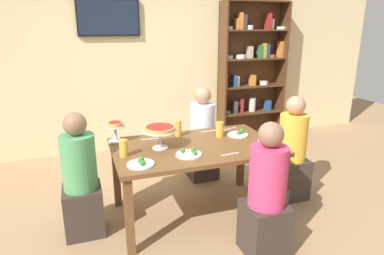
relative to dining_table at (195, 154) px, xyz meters
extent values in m
plane|color=#9E7A56|center=(0.00, 0.00, -0.65)|extent=(12.00, 12.00, 0.00)
cube|color=beige|center=(0.00, 2.20, 0.75)|extent=(8.00, 0.12, 2.80)
cube|color=brown|center=(0.00, 0.00, 0.07)|extent=(1.57, 0.98, 0.04)
cube|color=brown|center=(-0.73, -0.43, -0.30)|extent=(0.07, 0.07, 0.70)
cube|color=brown|center=(0.73, -0.43, -0.30)|extent=(0.07, 0.07, 0.70)
cube|color=brown|center=(-0.73, 0.43, -0.30)|extent=(0.07, 0.07, 0.70)
cube|color=brown|center=(0.73, 0.43, -0.30)|extent=(0.07, 0.07, 0.70)
cube|color=#4C2D19|center=(1.16, 1.98, 0.45)|extent=(0.03, 0.30, 2.20)
cube|color=#4C2D19|center=(2.23, 1.98, 0.45)|extent=(0.03, 0.30, 2.20)
cube|color=#4C2D19|center=(1.69, 2.12, 0.45)|extent=(1.10, 0.02, 2.20)
cube|color=#4C2D19|center=(1.69, 1.98, -0.64)|extent=(1.04, 0.28, 0.02)
cube|color=#4C2D19|center=(1.69, 1.98, -0.20)|extent=(1.04, 0.28, 0.02)
cube|color=#4C2D19|center=(1.69, 1.98, 0.24)|extent=(1.04, 0.28, 0.02)
cube|color=#4C2D19|center=(1.69, 1.98, 0.68)|extent=(1.04, 0.28, 0.02)
cube|color=#4C2D19|center=(1.69, 1.98, 1.12)|extent=(1.04, 0.28, 0.02)
cube|color=#4C2D19|center=(1.69, 1.98, 1.55)|extent=(1.04, 0.28, 0.02)
cylinder|color=#3D7084|center=(1.25, 1.98, -0.17)|extent=(0.12, 0.12, 0.05)
cube|color=#3D3838|center=(1.40, 1.98, -0.09)|extent=(0.06, 0.13, 0.19)
cube|color=maroon|center=(1.51, 1.98, -0.08)|extent=(0.04, 0.11, 0.23)
cylinder|color=beige|center=(1.72, 1.98, -0.08)|extent=(0.11, 0.11, 0.22)
cube|color=navy|center=(2.01, 1.98, -0.11)|extent=(0.07, 0.13, 0.16)
cube|color=#7A3370|center=(1.21, 1.98, 0.35)|extent=(0.04, 0.13, 0.19)
cube|color=navy|center=(1.36, 1.98, 0.34)|extent=(0.04, 0.13, 0.18)
cylinder|color=beige|center=(1.43, 1.98, 0.33)|extent=(0.08, 0.08, 0.16)
cube|color=orange|center=(1.70, 1.98, 0.34)|extent=(0.06, 0.13, 0.17)
cylinder|color=silver|center=(1.91, 1.98, 0.28)|extent=(0.14, 0.14, 0.06)
cylinder|color=beige|center=(1.26, 1.98, 0.72)|extent=(0.13, 0.13, 0.05)
cylinder|color=silver|center=(1.46, 1.98, 0.72)|extent=(0.16, 0.16, 0.06)
cube|color=#B2A88E|center=(1.62, 1.98, 0.78)|extent=(0.06, 0.13, 0.18)
cube|color=#2D6B38|center=(1.80, 1.98, 0.79)|extent=(0.05, 0.13, 0.20)
cube|color=#B7932D|center=(1.87, 1.98, 0.81)|extent=(0.06, 0.13, 0.23)
cube|color=navy|center=(1.93, 1.98, 0.80)|extent=(0.07, 0.10, 0.21)
cylinder|color=brown|center=(2.03, 1.98, 0.71)|extent=(0.12, 0.12, 0.04)
cube|color=orange|center=(2.18, 1.98, 0.82)|extent=(0.06, 0.12, 0.25)
cylinder|color=silver|center=(1.25, 1.98, 1.16)|extent=(0.11, 0.11, 0.05)
cube|color=orange|center=(1.37, 1.98, 1.21)|extent=(0.04, 0.13, 0.16)
cube|color=orange|center=(1.43, 1.98, 1.26)|extent=(0.06, 0.13, 0.25)
cube|color=#3D3838|center=(1.50, 1.98, 1.24)|extent=(0.06, 0.13, 0.22)
cylinder|color=silver|center=(1.60, 1.98, 1.16)|extent=(0.13, 0.13, 0.06)
cube|color=maroon|center=(1.93, 1.98, 1.25)|extent=(0.06, 0.13, 0.24)
cylinder|color=beige|center=(2.00, 1.98, 1.21)|extent=(0.07, 0.07, 0.16)
cylinder|color=silver|center=(2.18, 1.98, 1.15)|extent=(0.15, 0.15, 0.04)
cube|color=black|center=(-0.52, 2.11, 1.30)|extent=(0.85, 0.05, 0.49)
cube|color=#192333|center=(-0.52, 2.08, 1.30)|extent=(0.81, 0.01, 0.45)
cube|color=#382D28|center=(0.34, -0.77, -0.43)|extent=(0.34, 0.34, 0.45)
cylinder|color=#D63866|center=(0.34, -0.77, 0.05)|extent=(0.30, 0.30, 0.50)
sphere|color=#846047|center=(0.34, -0.77, 0.40)|extent=(0.20, 0.20, 0.20)
cube|color=#382D28|center=(-1.08, 0.03, -0.43)|extent=(0.34, 0.34, 0.45)
cylinder|color=#4C935B|center=(-1.08, 0.03, 0.05)|extent=(0.30, 0.30, 0.50)
sphere|color=#846047|center=(-1.08, 0.03, 0.40)|extent=(0.20, 0.20, 0.20)
cube|color=#382D28|center=(1.11, -0.01, -0.43)|extent=(0.34, 0.34, 0.45)
cylinder|color=gold|center=(1.11, -0.01, 0.05)|extent=(0.30, 0.30, 0.50)
sphere|color=#A87A5B|center=(1.11, -0.01, 0.40)|extent=(0.20, 0.20, 0.20)
cube|color=#382D28|center=(0.37, 0.78, -0.43)|extent=(0.34, 0.34, 0.45)
cylinder|color=silver|center=(0.37, 0.78, 0.05)|extent=(0.30, 0.30, 0.50)
sphere|color=#A87A5B|center=(0.37, 0.78, 0.40)|extent=(0.20, 0.20, 0.20)
cylinder|color=silver|center=(-0.34, 0.03, 0.09)|extent=(0.15, 0.15, 0.01)
cylinder|color=silver|center=(-0.34, 0.03, 0.18)|extent=(0.03, 0.03, 0.16)
cylinder|color=silver|center=(-0.34, 0.03, 0.26)|extent=(0.32, 0.32, 0.01)
cylinder|color=tan|center=(-0.34, 0.03, 0.28)|extent=(0.29, 0.29, 0.04)
cylinder|color=maroon|center=(-0.34, 0.03, 0.30)|extent=(0.25, 0.25, 0.00)
cylinder|color=silver|center=(-0.71, 0.36, 0.09)|extent=(0.15, 0.15, 0.01)
cylinder|color=silver|center=(-0.71, 0.36, 0.17)|extent=(0.03, 0.03, 0.14)
cylinder|color=silver|center=(-0.71, 0.36, 0.24)|extent=(0.19, 0.19, 0.01)
cylinder|color=tan|center=(-0.71, 0.36, 0.27)|extent=(0.16, 0.16, 0.04)
cylinder|color=maroon|center=(-0.71, 0.36, 0.29)|extent=(0.12, 0.12, 0.00)
cylinder|color=white|center=(-0.59, -0.30, 0.09)|extent=(0.23, 0.23, 0.01)
sphere|color=#2D7028|center=(-0.58, -0.28, 0.13)|extent=(0.05, 0.05, 0.05)
sphere|color=#2D7028|center=(-0.58, -0.32, 0.12)|extent=(0.04, 0.04, 0.04)
sphere|color=#2D7028|center=(-0.58, -0.35, 0.12)|extent=(0.04, 0.04, 0.04)
sphere|color=#2D7028|center=(-0.59, -0.30, 0.12)|extent=(0.04, 0.04, 0.04)
cylinder|color=white|center=(0.52, 0.14, 0.09)|extent=(0.22, 0.22, 0.01)
sphere|color=#2D7028|center=(0.52, 0.13, 0.12)|extent=(0.04, 0.04, 0.04)
sphere|color=#2D7028|center=(0.57, 0.14, 0.13)|extent=(0.05, 0.05, 0.05)
cylinder|color=white|center=(-0.14, -0.23, 0.09)|extent=(0.23, 0.23, 0.01)
sphere|color=#2D7028|center=(-0.19, -0.18, 0.12)|extent=(0.05, 0.05, 0.05)
sphere|color=#2D7028|center=(-0.10, -0.22, 0.13)|extent=(0.05, 0.05, 0.05)
sphere|color=#2D7028|center=(-0.10, -0.27, 0.12)|extent=(0.04, 0.04, 0.04)
cylinder|color=gold|center=(0.33, 0.17, 0.17)|extent=(0.08, 0.08, 0.16)
cylinder|color=gold|center=(-0.69, -0.06, 0.16)|extent=(0.08, 0.08, 0.15)
cylinder|color=gold|center=(-0.08, 0.32, 0.17)|extent=(0.06, 0.06, 0.17)
cylinder|color=white|center=(0.53, -0.32, 0.14)|extent=(0.07, 0.07, 0.10)
cube|color=silver|center=(0.55, 0.38, 0.09)|extent=(0.18, 0.07, 0.00)
cube|color=silver|center=(0.21, -0.33, 0.09)|extent=(0.18, 0.04, 0.00)
cube|color=silver|center=(0.29, 0.37, 0.09)|extent=(0.18, 0.03, 0.00)
cube|color=silver|center=(-0.38, 0.32, 0.09)|extent=(0.18, 0.03, 0.00)
cube|color=silver|center=(0.72, -0.36, 0.09)|extent=(0.18, 0.03, 0.00)
camera|label=1|loc=(-1.03, -2.88, 1.20)|focal=31.50mm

